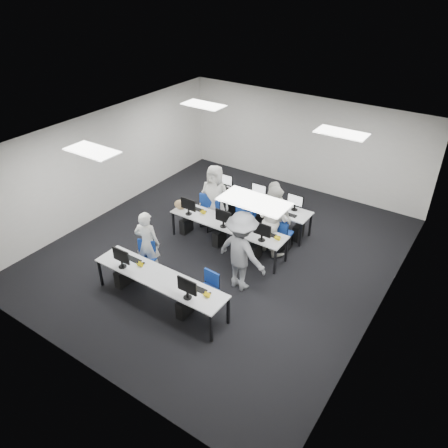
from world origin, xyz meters
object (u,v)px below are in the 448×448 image
Objects in this scene: chair_7 at (282,239)px; student_0 at (147,243)px; student_1 at (273,219)px; student_2 at (215,196)px; desk_front at (160,279)px; chair_4 at (276,241)px; student_3 at (272,215)px; chair_3 at (241,230)px; desk_mid at (227,225)px; photographer at (242,252)px; chair_0 at (145,267)px; chair_6 at (246,222)px; chair_5 at (210,212)px; chair_1 at (207,297)px; chair_2 at (210,219)px.

student_0 reaches higher than chair_7.
student_1 is 1.03× the size of student_2.
student_2 reaches higher than desk_front.
chair_4 is 0.18m from chair_7.
student_0 is 3.20m from student_3.
student_2 reaches higher than chair_4.
student_0 reaches higher than chair_3.
photographer is (1.13, -1.13, 0.29)m from desk_mid.
chair_4 is (1.99, 2.73, -0.03)m from chair_0.
desk_front is 3.42m from chair_4.
student_3 is at bearing -74.99° from photographer.
chair_7 is (2.11, 2.87, -0.02)m from chair_0.
chair_0 is 0.50× the size of student_3.
desk_mid is at bearing -104.36° from chair_6.
photographer is (2.27, -1.98, 0.67)m from chair_5.
chair_0 is 0.98× the size of chair_5.
student_3 is (1.85, -0.11, 0.05)m from student_2.
chair_6 is (0.00, 0.91, -0.38)m from desk_mid.
chair_1 is 0.88× the size of chair_6.
student_2 is (-0.04, 2.93, 0.59)m from chair_0.
desk_mid is 3.33× the size of chair_6.
desk_mid is 2.13m from student_0.
student_0 is at bearing -124.28° from chair_4.
student_2 reaches higher than chair_3.
student_1 is (1.91, 2.66, 0.62)m from chair_0.
desk_front is 3.45× the size of chair_0.
student_3 is (-0.11, 0.16, 0.02)m from student_1.
student_0 reaches higher than chair_0.
chair_6 is 0.50× the size of photographer.
chair_2 is 0.89× the size of chair_3.
photographer is at bearing -177.55° from student_0.
chair_0 reaches higher than chair_4.
chair_4 is at bearing 29.54° from desk_mid.
chair_5 is 0.52× the size of student_1.
chair_6 is 0.54× the size of student_2.
student_1 reaches higher than chair_1.
student_3 is at bearing 74.86° from desk_front.
chair_7 is at bearing -13.22° from chair_5.
photographer reaches higher than desk_front.
chair_0 is (-0.91, 0.49, -0.39)m from desk_front.
chair_7 is at bearing -21.39° from chair_6.
chair_3 is at bearing -169.75° from chair_4.
desk_front is 2.60m from desk_mid.
chair_7 is at bearing 54.88° from chair_4.
student_1 is at bearing -47.60° from student_3.
photographer reaches higher than chair_2.
student_0 is (-0.07, 0.22, 0.53)m from chair_0.
student_1 reaches higher than desk_front.
chair_7 is (2.35, -0.10, -0.02)m from chair_5.
chair_4 is at bearing 35.75° from chair_0.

